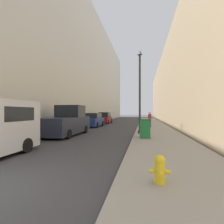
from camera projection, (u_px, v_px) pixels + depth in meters
sidewalk_right at (153, 127)px, 20.38m from camera, size 3.59×60.00×0.12m
building_left_glass at (64, 69)px, 30.96m from camera, size 12.00×60.00×18.95m
building_right_stone at (203, 86)px, 26.82m from camera, size 12.00×60.00×11.42m
fire_hydrant at (160, 168)px, 4.04m from camera, size 0.48×0.36×0.66m
trash_bin at (145, 128)px, 11.15m from camera, size 0.68×0.62×1.20m
lamppost at (140, 88)px, 13.43m from camera, size 0.37×0.37×6.42m
pickup_truck at (66, 123)px, 13.47m from camera, size 2.24×5.39×2.32m
parked_sedan_near at (93, 120)px, 21.08m from camera, size 1.83×4.34×1.64m
parked_sedan_far at (105, 118)px, 26.85m from camera, size 1.80×4.04×1.73m
pedestrian_on_sidewalk at (150, 119)px, 19.21m from camera, size 0.33×0.22×1.65m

